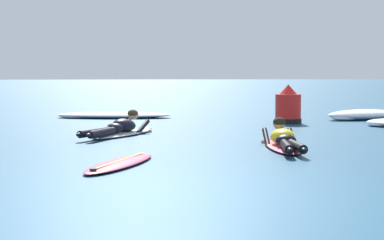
{
  "coord_description": "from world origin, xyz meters",
  "views": [
    {
      "loc": [
        -0.35,
        -7.19,
        1.35
      ],
      "look_at": [
        0.6,
        5.71,
        0.35
      ],
      "focal_mm": 63.64,
      "sensor_mm": 36.0,
      "label": 1
    }
  ],
  "objects_px": {
    "surfer_far": "(120,129)",
    "channel_marker_buoy": "(288,108)",
    "surfer_near": "(284,141)",
    "drifting_surfboard": "(120,163)"
  },
  "relations": [
    {
      "from": "surfer_near",
      "to": "drifting_surfboard",
      "type": "distance_m",
      "value": 3.16
    },
    {
      "from": "channel_marker_buoy",
      "to": "surfer_near",
      "type": "bearing_deg",
      "value": -103.0
    },
    {
      "from": "surfer_far",
      "to": "channel_marker_buoy",
      "type": "distance_m",
      "value": 4.81
    },
    {
      "from": "drifting_surfboard",
      "to": "surfer_far",
      "type": "bearing_deg",
      "value": 91.7
    },
    {
      "from": "surfer_far",
      "to": "channel_marker_buoy",
      "type": "bearing_deg",
      "value": 34.45
    },
    {
      "from": "surfer_far",
      "to": "drifting_surfboard",
      "type": "height_order",
      "value": "surfer_far"
    },
    {
      "from": "drifting_surfboard",
      "to": "channel_marker_buoy",
      "type": "bearing_deg",
      "value": 60.75
    },
    {
      "from": "surfer_near",
      "to": "surfer_far",
      "type": "height_order",
      "value": "same"
    },
    {
      "from": "surfer_near",
      "to": "channel_marker_buoy",
      "type": "relative_size",
      "value": 2.69
    },
    {
      "from": "surfer_near",
      "to": "channel_marker_buoy",
      "type": "distance_m",
      "value": 5.29
    }
  ]
}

